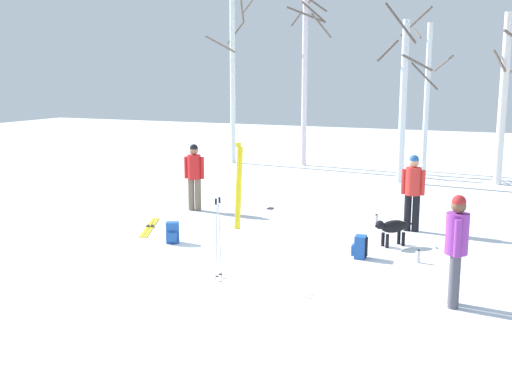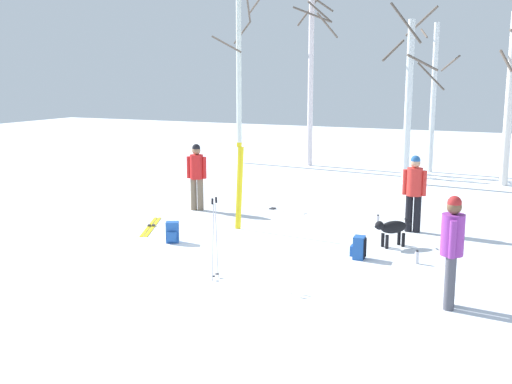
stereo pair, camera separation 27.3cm
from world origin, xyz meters
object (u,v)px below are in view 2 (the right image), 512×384
water_bottle_0 (417,257)px  person_0 (452,244)px  birch_tree_3 (433,96)px  ski_pair_planted_0 (239,187)px  ski_pair_lying_1 (151,227)px  birch_tree_1 (312,59)px  ski_pair_lying_0 (274,209)px  person_1 (414,188)px  backpack_1 (359,248)px  backpack_0 (172,232)px  ski_poles_0 (215,236)px  birch_tree_2 (409,96)px  person_2 (197,173)px  dog (392,228)px  water_bottle_1 (378,220)px  birch_tree_4 (511,95)px  birch_tree_0 (239,63)px

water_bottle_0 → person_0: bearing=-67.3°
water_bottle_0 → birch_tree_3: birch_tree_3 is taller
ski_pair_planted_0 → ski_pair_lying_1: ski_pair_planted_0 is taller
birch_tree_1 → birch_tree_3: birch_tree_1 is taller
ski_pair_lying_0 → ski_pair_planted_0: bearing=-87.5°
person_1 → backpack_1: person_1 is taller
backpack_0 → water_bottle_0: size_ratio=1.73×
ski_poles_0 → water_bottle_0: bearing=38.3°
birch_tree_2 → birch_tree_3: (0.33, 2.71, -0.09)m
ski_pair_lying_0 → birch_tree_1: 9.07m
water_bottle_0 → person_2: bearing=158.9°
dog → water_bottle_1: bearing=112.5°
ski_poles_0 → water_bottle_0: ski_poles_0 is taller
birch_tree_1 → birch_tree_2: size_ratio=1.37×
backpack_1 → birch_tree_2: bearing=96.1°
backpack_0 → birch_tree_2: (2.90, 9.31, 2.58)m
person_0 → dog: (-1.55, 2.98, -0.59)m
person_0 → birch_tree_4: birch_tree_4 is taller
dog → backpack_1: (-0.38, -1.09, -0.17)m
birch_tree_0 → birch_tree_2: birch_tree_0 is taller
ski_pair_planted_0 → ski_poles_0: (1.18, -3.33, -0.22)m
ski_pair_planted_0 → birch_tree_4: size_ratio=0.37×
ski_pair_lying_1 → backpack_1: 5.04m
ski_pair_lying_1 → ski_poles_0: 4.15m
backpack_0 → backpack_1: bearing=7.2°
dog → birch_tree_2: birch_tree_2 is taller
ski_pair_planted_0 → ski_pair_lying_0: size_ratio=1.07×
ski_pair_lying_1 → ski_poles_0: size_ratio=1.22×
water_bottle_1 → birch_tree_4: (2.31, 6.95, 2.70)m
person_1 → birch_tree_2: 6.71m
water_bottle_0 → birch_tree_4: 9.98m
ski_poles_0 → birch_tree_3: 13.93m
ski_pair_lying_0 → ski_poles_0: (1.28, -5.54, 0.75)m
birch_tree_2 → ski_pair_lying_0: bearing=-112.2°
ski_pair_lying_1 → backpack_1: size_ratio=3.96×
person_0 → water_bottle_0: (-0.85, 2.04, -0.86)m
person_1 → birch_tree_0: (-8.40, 8.28, 2.90)m
ski_pair_lying_1 → backpack_1: (5.02, -0.44, 0.20)m
ski_pair_planted_0 → water_bottle_0: bearing=-13.3°
person_1 → birch_tree_3: bearing=97.2°
ski_pair_planted_0 → backpack_0: (-0.76, -1.62, -0.77)m
dog → ski_poles_0: ski_poles_0 is taller
birch_tree_3 → dog: bearing=-84.6°
person_0 → person_2: 8.17m
person_1 → ski_poles_0: person_1 is taller
person_2 → ski_pair_planted_0: 2.33m
dog → water_bottle_0: size_ratio=2.68×
person_0 → backpack_1: 2.81m
backpack_0 → backpack_1: 3.87m
dog → birch_tree_0: (-8.25, 9.72, 3.49)m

